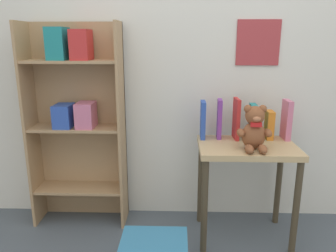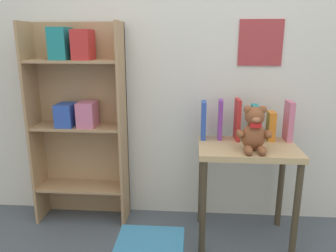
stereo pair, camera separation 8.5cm
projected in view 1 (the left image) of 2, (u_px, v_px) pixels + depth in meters
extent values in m
cube|color=silver|center=(196.00, 42.00, 2.19)|extent=(4.80, 0.06, 2.50)
cube|color=#A8383D|center=(258.00, 43.00, 2.15)|extent=(0.28, 0.01, 0.29)
cube|color=tan|center=(31.00, 127.00, 2.21)|extent=(0.02, 0.23, 1.38)
cube|color=tan|center=(122.00, 128.00, 2.19)|extent=(0.02, 0.23, 1.38)
cube|color=tan|center=(81.00, 124.00, 2.30)|extent=(0.63, 0.02, 1.38)
cube|color=tan|center=(81.00, 188.00, 2.31)|extent=(0.60, 0.21, 0.02)
cube|color=tan|center=(76.00, 128.00, 2.20)|extent=(0.60, 0.21, 0.02)
cube|color=tan|center=(72.00, 61.00, 2.09)|extent=(0.60, 0.21, 0.02)
cube|color=teal|center=(58.00, 44.00, 2.05)|extent=(0.11, 0.16, 0.20)
cube|color=red|center=(81.00, 45.00, 2.05)|extent=(0.11, 0.16, 0.19)
cube|color=#2D51B7|center=(64.00, 116.00, 2.17)|extent=(0.11, 0.16, 0.15)
cube|color=#D17093|center=(86.00, 115.00, 2.16)|extent=(0.11, 0.16, 0.17)
cube|color=tan|center=(247.00, 147.00, 2.02)|extent=(0.60, 0.41, 0.04)
cylinder|color=#453A29|center=(204.00, 207.00, 1.94)|extent=(0.04, 0.04, 0.60)
cylinder|color=#453A29|center=(296.00, 208.00, 1.93)|extent=(0.04, 0.04, 0.60)
cylinder|color=#453A29|center=(201.00, 182.00, 2.28)|extent=(0.04, 0.04, 0.60)
cylinder|color=#453A29|center=(279.00, 183.00, 2.27)|extent=(0.04, 0.04, 0.60)
ellipsoid|color=brown|center=(254.00, 136.00, 1.92)|extent=(0.14, 0.11, 0.16)
sphere|color=brown|center=(255.00, 116.00, 1.89)|extent=(0.11, 0.11, 0.11)
sphere|color=brown|center=(248.00, 109.00, 1.89)|extent=(0.05, 0.05, 0.05)
sphere|color=brown|center=(263.00, 109.00, 1.88)|extent=(0.05, 0.05, 0.05)
ellipsoid|color=#B56E48|center=(257.00, 119.00, 1.85)|extent=(0.05, 0.03, 0.03)
ellipsoid|color=brown|center=(241.00, 133.00, 1.91)|extent=(0.05, 0.09, 0.05)
ellipsoid|color=brown|center=(268.00, 133.00, 1.90)|extent=(0.05, 0.09, 0.05)
ellipsoid|color=brown|center=(249.00, 149.00, 1.86)|extent=(0.05, 0.10, 0.05)
ellipsoid|color=brown|center=(263.00, 149.00, 1.86)|extent=(0.05, 0.10, 0.05)
cube|color=red|center=(256.00, 125.00, 1.86)|extent=(0.06, 0.02, 0.02)
cube|color=#2D51B7|center=(203.00, 120.00, 2.13)|extent=(0.03, 0.11, 0.25)
cube|color=purple|center=(219.00, 119.00, 2.13)|extent=(0.03, 0.10, 0.26)
cube|color=red|center=(236.00, 119.00, 2.12)|extent=(0.03, 0.14, 0.26)
cube|color=teal|center=(253.00, 122.00, 2.11)|extent=(0.05, 0.14, 0.23)
cube|color=orange|center=(269.00, 125.00, 2.12)|extent=(0.05, 0.10, 0.18)
cube|color=#D17093|center=(286.00, 120.00, 2.11)|extent=(0.04, 0.13, 0.25)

